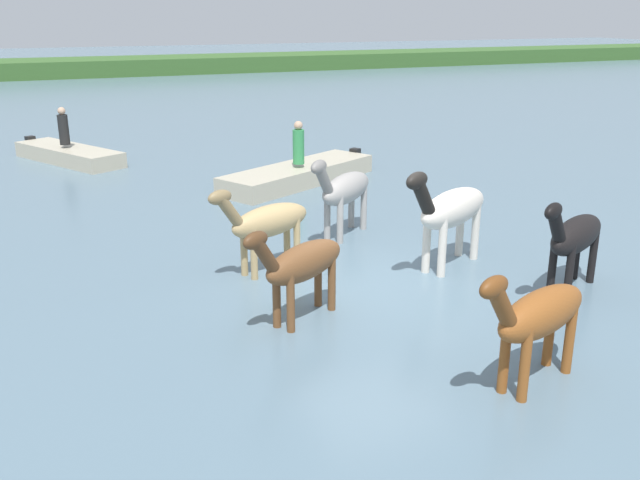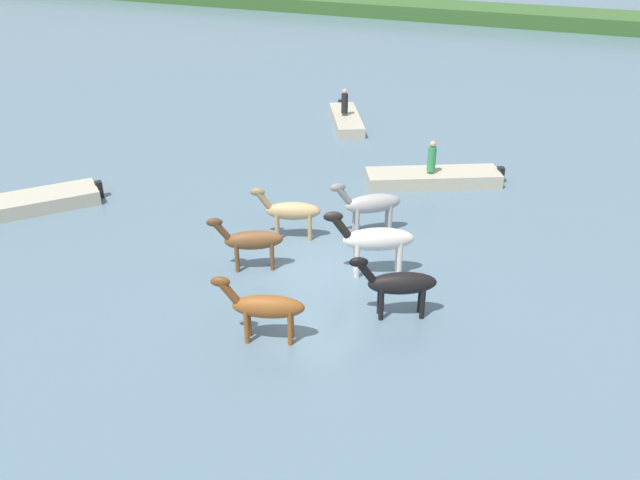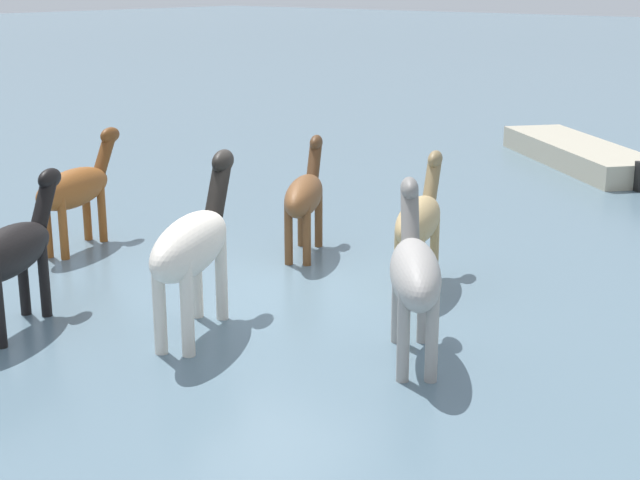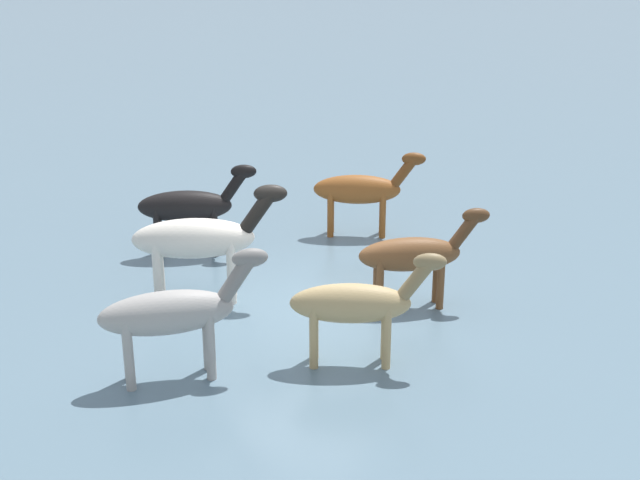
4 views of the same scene
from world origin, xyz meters
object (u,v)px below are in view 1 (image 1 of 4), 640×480
object	(u,v)px
horse_dun_straggler	(538,315)
horse_gray_outer	(267,222)
person_spotter_bow	(63,127)
boat_launch_far	(69,157)
boat_dinghy_port	(299,177)
horse_lead	(451,209)
horse_dark_mare	(344,190)
horse_pinto_flank	(574,236)
person_helmsman_aft	(298,144)
horse_rear_stallion	(302,263)

from	to	relation	value
horse_dun_straggler	horse_gray_outer	bearing A→B (deg)	-90.25
person_spotter_bow	boat_launch_far	bearing A→B (deg)	53.97
horse_dun_straggler	boat_dinghy_port	bearing A→B (deg)	-115.52
horse_lead	boat_launch_far	world-z (taller)	horse_lead
horse_gray_outer	horse_dark_mare	xyz separation A→B (m)	(2.21, 1.42, 0.07)
horse_gray_outer	boat_dinghy_port	bearing A→B (deg)	-137.76
horse_gray_outer	person_spotter_bow	distance (m)	12.20
horse_pinto_flank	person_spotter_bow	xyz separation A→B (m)	(-7.46, 14.78, 0.13)
horse_gray_outer	person_helmsman_aft	bearing A→B (deg)	-137.83
horse_dark_mare	boat_launch_far	distance (m)	11.70
horse_rear_stallion	boat_launch_far	world-z (taller)	horse_rear_stallion
horse_gray_outer	horse_lead	xyz separation A→B (m)	(3.26, -1.09, 0.17)
horse_lead	horse_rear_stallion	bearing A→B (deg)	-8.35
horse_gray_outer	horse_pinto_flank	world-z (taller)	horse_pinto_flank
horse_gray_outer	person_spotter_bow	size ratio (longest dim) A/B	1.87
horse_pinto_flank	horse_dun_straggler	xyz separation A→B (m)	(-2.70, -2.37, -0.01)
horse_rear_stallion	boat_launch_far	size ratio (longest dim) A/B	0.47
horse_dark_mare	horse_gray_outer	bearing A→B (deg)	-5.67
horse_gray_outer	horse_rear_stallion	xyz separation A→B (m)	(-0.19, -2.27, -0.02)
horse_lead	boat_dinghy_port	world-z (taller)	horse_lead
horse_lead	person_spotter_bow	distance (m)	14.33
horse_dun_straggler	horse_dark_mare	bearing A→B (deg)	-112.60
person_spotter_bow	horse_dark_mare	bearing A→B (deg)	-63.99
person_spotter_bow	horse_dun_straggler	bearing A→B (deg)	-74.48
person_helmsman_aft	horse_pinto_flank	bearing A→B (deg)	-79.96
horse_dark_mare	horse_rear_stallion	bearing A→B (deg)	18.61
horse_gray_outer	horse_rear_stallion	distance (m)	2.28
horse_dun_straggler	person_helmsman_aft	size ratio (longest dim) A/B	1.93
horse_pinto_flank	person_spotter_bow	world-z (taller)	horse_pinto_flank
horse_pinto_flank	horse_dun_straggler	world-z (taller)	horse_pinto_flank
horse_dark_mare	boat_launch_far	xyz separation A→B (m)	(-5.03, 10.53, -0.87)
horse_lead	horse_rear_stallion	xyz separation A→B (m)	(-3.45, -1.18, -0.19)
horse_dark_mare	person_helmsman_aft	size ratio (longest dim) A/B	1.79
horse_lead	person_helmsman_aft	world-z (taller)	horse_lead
horse_gray_outer	horse_rear_stallion	size ratio (longest dim) A/B	1.06
boat_dinghy_port	boat_launch_far	bearing A→B (deg)	-71.36
horse_dark_mare	horse_pinto_flank	bearing A→B (deg)	80.26
boat_dinghy_port	boat_launch_far	size ratio (longest dim) A/B	1.16
horse_lead	person_spotter_bow	xyz separation A→B (m)	(-6.14, 12.95, -0.01)
horse_pinto_flank	horse_rear_stallion	bearing A→B (deg)	-35.13
boat_dinghy_port	horse_dark_mare	bearing A→B (deg)	52.55
person_spotter_bow	boat_dinghy_port	bearing A→B (deg)	-42.80
person_spotter_bow	horse_lead	bearing A→B (deg)	-64.61
boat_dinghy_port	person_helmsman_aft	bearing A→B (deg)	38.76
horse_gray_outer	boat_launch_far	distance (m)	12.30
horse_gray_outer	horse_lead	world-z (taller)	horse_lead
horse_lead	horse_pinto_flank	distance (m)	2.26
boat_launch_far	person_helmsman_aft	distance (m)	8.24
horse_pinto_flank	boat_dinghy_port	size ratio (longest dim) A/B	0.43
horse_gray_outer	horse_dark_mare	world-z (taller)	horse_dark_mare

